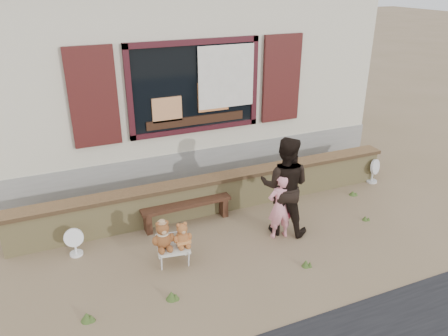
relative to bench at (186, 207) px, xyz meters
name	(u,v)px	position (x,y,z in m)	size (l,w,h in m)	color
ground	(238,238)	(0.63, -0.80, -0.29)	(80.00, 80.00, 0.00)	brown
shopfront	(158,65)	(0.63, 3.69, 1.71)	(8.04, 5.13, 4.00)	#BCB298
brick_wall	(215,193)	(0.63, 0.20, 0.05)	(7.10, 0.36, 0.67)	tan
bench	(186,207)	(0.00, 0.00, 0.00)	(1.57, 0.37, 0.40)	#341D12
folding_chair	(173,248)	(-0.54, -1.03, -0.03)	(0.53, 0.48, 0.29)	beige
teddy_bear_left	(163,234)	(-0.68, -1.00, 0.22)	(0.33, 0.29, 0.46)	brown
teddy_bear_right	(182,234)	(-0.40, -1.05, 0.19)	(0.28, 0.25, 0.39)	brown
child	(280,206)	(1.25, -1.02, 0.27)	(0.41, 0.27, 1.13)	pink
adult	(285,186)	(1.39, -0.89, 0.54)	(0.81, 0.63, 1.67)	black
fan_left	(75,242)	(-1.86, -0.25, -0.06)	(0.30, 0.20, 0.47)	white
fan_right	(373,171)	(4.03, 0.00, -0.04)	(0.33, 0.22, 0.51)	silver
grass_tufts	(224,263)	(0.12, -1.41, -0.24)	(5.33, 1.69, 0.12)	#3B5221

